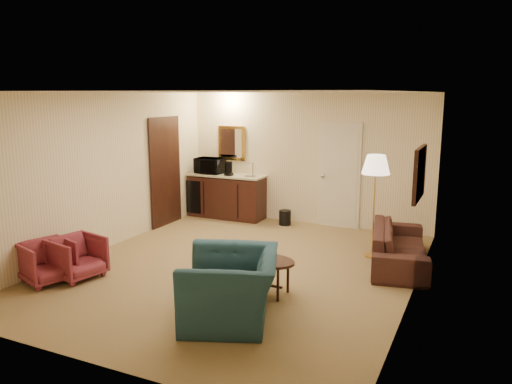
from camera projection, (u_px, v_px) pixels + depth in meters
ground at (238, 268)px, 7.48m from camera, size 6.00×6.00×0.00m
room_walls at (254, 149)px, 7.88m from camera, size 5.02×6.01×2.61m
wetbar_cabinet at (227, 196)px, 10.50m from camera, size 1.64×0.58×0.92m
sofa at (400, 239)px, 7.60m from camera, size 0.94×2.08×0.79m
teal_armchair at (231, 276)px, 5.69m from camera, size 1.17×1.41×1.06m
rose_chair_near at (77, 255)px, 7.05m from camera, size 0.72×0.75×0.66m
rose_chair_far at (47, 260)px, 6.89m from camera, size 0.76×0.78×0.64m
coffee_table at (265, 276)px, 6.51m from camera, size 0.82×0.57×0.46m
floor_lamp at (374, 206)px, 7.87m from camera, size 0.56×0.56×1.66m
waste_bin at (285, 218)px, 9.94m from camera, size 0.29×0.29×0.29m
microwave at (210, 164)px, 10.51m from camera, size 0.60×0.34×0.40m
coffee_maker at (229, 169)px, 10.23m from camera, size 0.18×0.18×0.29m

